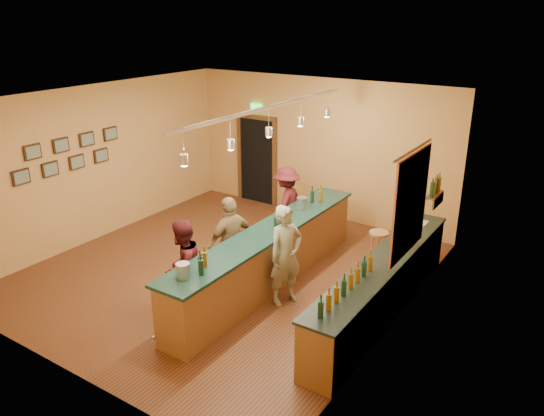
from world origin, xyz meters
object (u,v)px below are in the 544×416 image
Objects in this scene: back_counter at (382,286)px; bartender at (286,255)px; tasting_bar at (269,253)px; customer_b at (231,242)px; customer_c at (286,203)px; bar_stool at (379,239)px; customer_a at (183,267)px.

bartender is at bearing -160.69° from back_counter.
bartender reaches higher than tasting_bar.
customer_b is (-2.57, -0.53, 0.33)m from back_counter.
customer_c reaches higher than back_counter.
tasting_bar is (-2.02, -0.18, 0.12)m from back_counter.
customer_b is 2.76m from bar_stool.
back_counter is at bearing -65.42° from bar_stool.
customer_b is 2.20× the size of bar_stool.
customer_a is (-2.67, -1.65, 0.29)m from back_counter.
tasting_bar is 3.02× the size of bartender.
tasting_bar is at bearing 16.64° from customer_c.
bar_stool is at bearing -0.71° from bartender.
tasting_bar is 3.12× the size of customer_b.
customer_b is at bearing 112.67° from bartender.
tasting_bar is 0.69m from bartender.
bartender is 2.27× the size of bar_stool.
customer_a is at bearing -113.71° from tasting_bar.
bartender is at bearing 24.77° from customer_c.
tasting_bar is 0.69m from customer_b.
bartender reaches higher than customer_b.
bartender reaches higher than customer_c.
tasting_bar is at bearing 80.50° from bartender.
bar_stool is at bearing 75.74° from customer_c.
customer_c reaches higher than tasting_bar.
back_counter is 2.92× the size of customer_c.
back_counter is at bearing 115.64° from customer_b.
back_counter is 1.59m from bar_stool.
tasting_bar is 3.27× the size of customer_c.
bartender is (0.55, -0.33, 0.24)m from tasting_bar.
tasting_bar is 3.27× the size of customer_a.
tasting_bar is at bearing -129.91° from bar_stool.
customer_a is 1.13m from customer_b.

